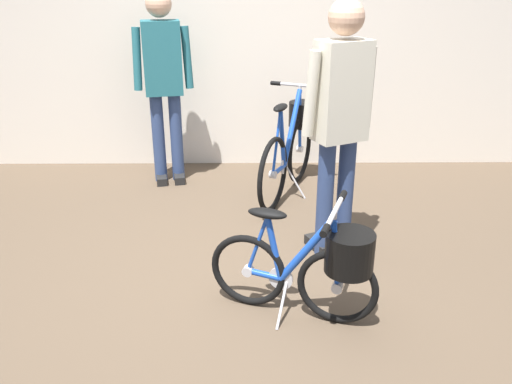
% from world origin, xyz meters
% --- Properties ---
extents(ground_plane, '(7.63, 7.63, 0.00)m').
position_xyz_m(ground_plane, '(0.00, 0.00, 0.00)').
color(ground_plane, brown).
extents(back_wall, '(7.63, 0.10, 2.61)m').
position_xyz_m(back_wall, '(0.00, 2.33, 1.30)').
color(back_wall, silver).
rests_on(back_wall, ground_plane).
extents(folding_bike_foreground, '(0.92, 0.51, 0.69)m').
position_xyz_m(folding_bike_foreground, '(0.44, -0.29, 0.35)').
color(folding_bike_foreground, black).
rests_on(folding_bike_foreground, ground_plane).
extents(display_bike_left, '(0.64, 1.23, 0.92)m').
position_xyz_m(display_bike_left, '(0.45, 1.59, 0.43)').
color(display_bike_left, black).
rests_on(display_bike_left, ground_plane).
extents(visitor_near_wall, '(0.49, 0.37, 1.67)m').
position_xyz_m(visitor_near_wall, '(0.66, 0.48, 0.95)').
color(visitor_near_wall, navy).
rests_on(visitor_near_wall, ground_plane).
extents(visitor_browsing, '(0.53, 0.32, 1.66)m').
position_xyz_m(visitor_browsing, '(-0.65, 1.83, 0.95)').
color(visitor_browsing, navy).
rests_on(visitor_browsing, ground_plane).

